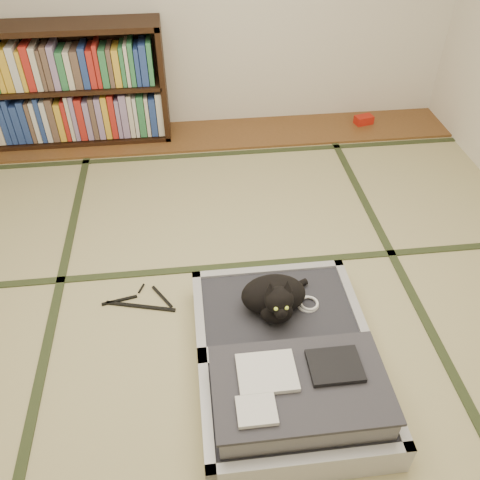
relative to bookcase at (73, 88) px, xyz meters
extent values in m
plane|color=tan|center=(1.05, -2.07, -0.45)|extent=(4.50, 4.50, 0.00)
cube|color=brown|center=(1.05, -0.07, -0.44)|extent=(4.00, 0.50, 0.02)
cube|color=#B61B0E|center=(2.37, -0.04, -0.40)|extent=(0.17, 0.12, 0.07)
cube|color=#2D381E|center=(0.05, -2.07, -0.45)|extent=(0.05, 4.50, 0.01)
cube|color=#2D381E|center=(2.05, -2.07, -0.45)|extent=(0.05, 4.50, 0.01)
cube|color=#2D381E|center=(1.05, -1.67, -0.45)|extent=(4.00, 0.05, 0.01)
cube|color=#2D381E|center=(1.05, -0.37, -0.45)|extent=(4.00, 0.05, 0.01)
cube|color=black|center=(0.69, 0.00, 0.02)|extent=(0.04, 0.33, 0.92)
cube|color=black|center=(0.00, 0.00, -0.42)|extent=(1.42, 0.33, 0.04)
cube|color=black|center=(0.00, 0.00, 0.46)|extent=(1.42, 0.33, 0.04)
cube|color=black|center=(0.00, 0.00, 0.02)|extent=(1.36, 0.33, 0.03)
cube|color=black|center=(0.00, 0.15, 0.02)|extent=(1.42, 0.02, 0.92)
cube|color=gray|center=(0.00, -0.02, -0.20)|extent=(1.28, 0.23, 0.39)
cube|color=gray|center=(0.00, -0.02, 0.21)|extent=(1.28, 0.23, 0.35)
cube|color=#ABABAF|center=(1.24, -2.71, -0.38)|extent=(0.84, 0.56, 0.15)
cube|color=#2F2F37|center=(1.24, -2.71, -0.34)|extent=(0.75, 0.47, 0.11)
cube|color=#ABABAF|center=(1.24, -2.97, -0.30)|extent=(0.84, 0.04, 0.06)
cube|color=#ABABAF|center=(1.24, -2.45, -0.30)|extent=(0.84, 0.04, 0.06)
cube|color=#ABABAF|center=(0.84, -2.71, -0.30)|extent=(0.04, 0.56, 0.06)
cube|color=#ABABAF|center=(1.63, -2.71, -0.30)|extent=(0.04, 0.56, 0.06)
cube|color=#ABABAF|center=(1.24, -2.15, -0.38)|extent=(0.84, 0.56, 0.15)
cube|color=#2F2F37|center=(1.24, -2.15, -0.34)|extent=(0.75, 0.47, 0.11)
cube|color=#ABABAF|center=(1.24, -2.41, -0.30)|extent=(0.84, 0.04, 0.06)
cube|color=#ABABAF|center=(1.24, -1.89, -0.30)|extent=(0.84, 0.04, 0.06)
cube|color=#ABABAF|center=(0.84, -2.15, -0.30)|extent=(0.04, 0.56, 0.06)
cube|color=#ABABAF|center=(1.63, -2.15, -0.30)|extent=(0.04, 0.56, 0.06)
cylinder|color=black|center=(1.24, -2.43, -0.29)|extent=(0.75, 0.03, 0.03)
cube|color=gray|center=(1.24, -2.71, -0.24)|extent=(0.72, 0.44, 0.15)
cube|color=#35343B|center=(1.24, -2.71, -0.16)|extent=(0.74, 0.46, 0.02)
cube|color=silver|center=(1.10, -2.65, -0.13)|extent=(0.25, 0.20, 0.02)
cube|color=black|center=(1.39, -2.65, -0.13)|extent=(0.22, 0.18, 0.02)
cube|color=silver|center=(1.03, -2.82, -0.13)|extent=(0.16, 0.13, 0.02)
cube|color=white|center=(0.99, -2.98, -0.37)|extent=(0.07, 0.01, 0.05)
cube|color=white|center=(1.12, -2.98, -0.39)|extent=(0.06, 0.01, 0.04)
cube|color=orange|center=(1.51, -2.98, -0.37)|extent=(0.06, 0.01, 0.04)
cube|color=#197F33|center=(1.44, -2.98, -0.35)|extent=(0.04, 0.01, 0.03)
ellipsoid|color=black|center=(1.21, -2.17, -0.19)|extent=(0.32, 0.21, 0.20)
ellipsoid|color=black|center=(1.21, -2.26, -0.21)|extent=(0.16, 0.12, 0.12)
ellipsoid|color=black|center=(1.21, -2.30, -0.09)|extent=(0.14, 0.13, 0.13)
sphere|color=black|center=(1.21, -2.35, -0.11)|extent=(0.06, 0.06, 0.06)
cone|color=black|center=(1.17, -2.27, -0.02)|extent=(0.05, 0.06, 0.06)
cone|color=black|center=(1.25, -2.27, -0.02)|extent=(0.05, 0.06, 0.06)
sphere|color=#A5BF33|center=(1.19, -2.35, -0.08)|extent=(0.02, 0.02, 0.02)
sphere|color=#A5BF33|center=(1.24, -2.35, -0.08)|extent=(0.02, 0.02, 0.02)
cylinder|color=black|center=(1.33, -2.07, -0.26)|extent=(0.20, 0.12, 0.04)
torus|color=white|center=(1.39, -2.17, -0.28)|extent=(0.12, 0.12, 0.02)
torus|color=white|center=(1.40, -2.17, -0.27)|extent=(0.10, 0.10, 0.01)
cube|color=black|center=(0.52, -1.93, -0.44)|extent=(0.39, 0.12, 0.01)
cube|color=black|center=(0.40, -1.87, -0.44)|extent=(0.20, 0.06, 0.01)
cube|color=black|center=(0.64, -1.87, -0.44)|extent=(0.12, 0.18, 0.01)
cylinder|color=black|center=(0.52, -1.80, -0.44)|extent=(0.04, 0.07, 0.01)
camera|label=1|loc=(0.85, -3.87, 1.66)|focal=38.00mm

